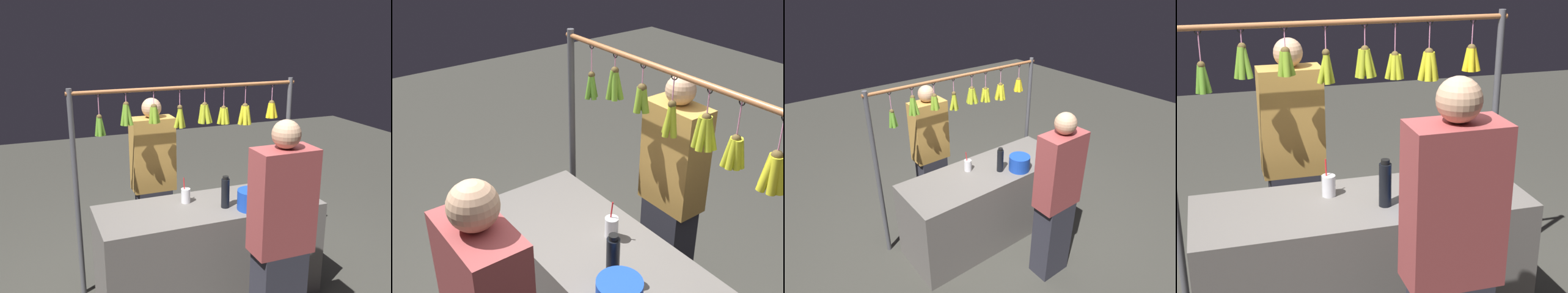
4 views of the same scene
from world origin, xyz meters
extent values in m
plane|color=#3B3B34|center=(0.00, 0.00, 0.00)|extent=(12.00, 12.00, 0.00)
cube|color=#66605B|center=(0.00, 0.00, 0.42)|extent=(1.82, 0.65, 0.85)
cylinder|color=#4C4C51|center=(-0.99, -0.44, 0.89)|extent=(0.04, 0.04, 1.79)
cylinder|color=#4C4C51|center=(0.99, -0.44, 0.89)|extent=(0.04, 0.04, 1.79)
cylinder|color=#9E6038|center=(0.00, -0.44, 1.75)|extent=(2.05, 0.03, 0.03)
torus|color=black|center=(-0.80, -0.44, 1.73)|extent=(0.04, 0.01, 0.04)
cylinder|color=pink|center=(-0.80, -0.44, 1.64)|extent=(0.01, 0.01, 0.16)
sphere|color=brown|center=(-0.80, -0.44, 1.56)|extent=(0.05, 0.05, 0.05)
cylinder|color=yellow|center=(-0.78, -0.44, 1.49)|extent=(0.07, 0.04, 0.15)
cylinder|color=yellow|center=(-0.80, -0.42, 1.49)|extent=(0.05, 0.06, 0.15)
cylinder|color=yellow|center=(-0.83, -0.43, 1.49)|extent=(0.07, 0.06, 0.15)
cylinder|color=yellow|center=(-0.82, -0.45, 1.49)|extent=(0.06, 0.05, 0.15)
cylinder|color=yellow|center=(-0.80, -0.46, 1.49)|extent=(0.05, 0.07, 0.15)
torus|color=black|center=(-0.53, -0.44, 1.73)|extent=(0.04, 0.01, 0.04)
cylinder|color=pink|center=(-0.53, -0.44, 1.64)|extent=(0.01, 0.01, 0.18)
sphere|color=brown|center=(-0.53, -0.44, 1.55)|extent=(0.05, 0.05, 0.05)
cylinder|color=gold|center=(-0.50, -0.44, 1.47)|extent=(0.07, 0.04, 0.17)
cylinder|color=gold|center=(-0.52, -0.41, 1.47)|extent=(0.06, 0.08, 0.18)
cylinder|color=gold|center=(-0.55, -0.41, 1.47)|extent=(0.06, 0.06, 0.18)
cylinder|color=gold|center=(-0.56, -0.44, 1.47)|extent=(0.07, 0.04, 0.17)
cylinder|color=gold|center=(-0.54, -0.47, 1.47)|extent=(0.06, 0.08, 0.18)
cylinder|color=gold|center=(-0.52, -0.47, 1.47)|extent=(0.06, 0.07, 0.18)
torus|color=black|center=(-0.32, -0.44, 1.73)|extent=(0.04, 0.01, 0.04)
cylinder|color=pink|center=(-0.32, -0.44, 1.64)|extent=(0.01, 0.01, 0.18)
sphere|color=brown|center=(-0.32, -0.44, 1.55)|extent=(0.04, 0.04, 0.04)
cylinder|color=gold|center=(-0.29, -0.44, 1.48)|extent=(0.06, 0.04, 0.15)
cylinder|color=gold|center=(-0.30, -0.41, 1.48)|extent=(0.05, 0.06, 0.15)
cylinder|color=gold|center=(-0.33, -0.41, 1.48)|extent=(0.04, 0.07, 0.15)
cylinder|color=gold|center=(-0.34, -0.43, 1.48)|extent=(0.05, 0.04, 0.15)
cylinder|color=gold|center=(-0.34, -0.45, 1.48)|extent=(0.05, 0.04, 0.15)
cylinder|color=gold|center=(-0.33, -0.47, 1.48)|extent=(0.04, 0.05, 0.15)
cylinder|color=gold|center=(-0.30, -0.46, 1.48)|extent=(0.04, 0.05, 0.15)
torus|color=black|center=(-0.14, -0.44, 1.73)|extent=(0.04, 0.01, 0.04)
cylinder|color=pink|center=(-0.14, -0.44, 1.66)|extent=(0.01, 0.01, 0.14)
sphere|color=brown|center=(-0.14, -0.44, 1.59)|extent=(0.05, 0.05, 0.05)
cylinder|color=#A7B526|center=(-0.10, -0.44, 1.51)|extent=(0.06, 0.04, 0.17)
cylinder|color=#A7B526|center=(-0.11, -0.42, 1.51)|extent=(0.05, 0.05, 0.17)
cylinder|color=#A7B526|center=(-0.14, -0.41, 1.51)|extent=(0.05, 0.07, 0.17)
cylinder|color=#A7B526|center=(-0.16, -0.43, 1.51)|extent=(0.07, 0.05, 0.17)
cylinder|color=#A7B526|center=(-0.16, -0.45, 1.51)|extent=(0.08, 0.05, 0.17)
cylinder|color=#A7B526|center=(-0.14, -0.47, 1.51)|extent=(0.04, 0.07, 0.17)
cylinder|color=#A7B526|center=(-0.12, -0.46, 1.51)|extent=(0.06, 0.06, 0.17)
torus|color=black|center=(0.09, -0.44, 1.73)|extent=(0.04, 0.01, 0.04)
cylinder|color=pink|center=(0.09, -0.44, 1.65)|extent=(0.01, 0.01, 0.15)
sphere|color=brown|center=(0.09, -0.44, 1.58)|extent=(0.04, 0.04, 0.04)
cylinder|color=#A5B426|center=(0.11, -0.44, 1.49)|extent=(0.08, 0.04, 0.18)
cylinder|color=#A5B426|center=(0.09, -0.42, 1.49)|extent=(0.03, 0.07, 0.18)
cylinder|color=#A5B426|center=(0.08, -0.44, 1.49)|extent=(0.07, 0.04, 0.18)
cylinder|color=#A5B426|center=(0.09, -0.46, 1.49)|extent=(0.04, 0.06, 0.18)
torus|color=black|center=(0.32, -0.44, 1.73)|extent=(0.04, 0.01, 0.04)
cylinder|color=pink|center=(0.32, -0.44, 1.66)|extent=(0.01, 0.01, 0.13)
sphere|color=brown|center=(0.32, -0.44, 1.60)|extent=(0.05, 0.05, 0.05)
cylinder|color=#7EA72A|center=(0.34, -0.44, 1.53)|extent=(0.06, 0.04, 0.14)
cylinder|color=#7EA72A|center=(0.32, -0.42, 1.53)|extent=(0.04, 0.06, 0.14)
cylinder|color=#7EA72A|center=(0.30, -0.44, 1.53)|extent=(0.07, 0.04, 0.15)
cylinder|color=#7EA72A|center=(0.32, -0.46, 1.53)|extent=(0.04, 0.06, 0.14)
torus|color=black|center=(0.55, -0.44, 1.73)|extent=(0.04, 0.01, 0.04)
cylinder|color=pink|center=(0.55, -0.44, 1.68)|extent=(0.01, 0.01, 0.09)
sphere|color=brown|center=(0.55, -0.44, 1.64)|extent=(0.05, 0.05, 0.05)
cylinder|color=#6DA22C|center=(0.57, -0.44, 1.55)|extent=(0.06, 0.04, 0.18)
cylinder|color=#6DA22C|center=(0.56, -0.42, 1.55)|extent=(0.05, 0.06, 0.18)
cylinder|color=#6DA22C|center=(0.54, -0.43, 1.55)|extent=(0.07, 0.06, 0.18)
cylinder|color=#6DA22C|center=(0.53, -0.45, 1.55)|extent=(0.07, 0.06, 0.18)
cylinder|color=#6DA22C|center=(0.56, -0.46, 1.55)|extent=(0.05, 0.07, 0.18)
torus|color=black|center=(0.77, -0.44, 1.73)|extent=(0.04, 0.01, 0.04)
cylinder|color=pink|center=(0.77, -0.44, 1.64)|extent=(0.01, 0.01, 0.18)
sphere|color=brown|center=(0.77, -0.44, 1.55)|extent=(0.04, 0.04, 0.04)
cylinder|color=#609E2D|center=(0.79, -0.44, 1.47)|extent=(0.05, 0.03, 0.16)
cylinder|color=#609E2D|center=(0.78, -0.42, 1.47)|extent=(0.04, 0.06, 0.16)
cylinder|color=#609E2D|center=(0.76, -0.44, 1.47)|extent=(0.06, 0.04, 0.16)
cylinder|color=#609E2D|center=(0.78, -0.45, 1.47)|extent=(0.04, 0.07, 0.16)
cylinder|color=black|center=(-0.10, 0.09, 0.97)|extent=(0.07, 0.07, 0.24)
cylinder|color=black|center=(-0.10, 0.09, 1.10)|extent=(0.05, 0.05, 0.02)
cylinder|color=#1A45B9|center=(-0.27, 0.19, 0.93)|extent=(0.22, 0.22, 0.16)
cylinder|color=silver|center=(0.16, -0.12, 0.91)|extent=(0.08, 0.08, 0.12)
cylinder|color=red|center=(0.17, -0.12, 0.95)|extent=(0.01, 0.04, 0.21)
cube|color=#2D2D38|center=(0.27, -0.69, 0.39)|extent=(0.31, 0.21, 0.78)
cube|color=#BF8C3F|center=(0.27, -0.69, 1.12)|extent=(0.39, 0.21, 0.68)
sphere|color=tan|center=(0.27, -0.69, 1.54)|extent=(0.18, 0.18, 0.18)
cube|color=#2D2D38|center=(-0.18, 0.79, 0.40)|extent=(0.32, 0.22, 0.81)
cube|color=#993F3F|center=(-0.18, 0.79, 1.16)|extent=(0.40, 0.22, 0.71)
sphere|color=tan|center=(-0.18, 0.79, 1.60)|extent=(0.18, 0.18, 0.18)
camera|label=1|loc=(1.31, 3.04, 2.26)|focal=40.48mm
camera|label=2|loc=(-1.52, 1.30, 2.55)|focal=45.28mm
camera|label=3|loc=(1.92, 2.40, 2.73)|focal=31.84mm
camera|label=4|loc=(0.75, 2.80, 2.19)|focal=54.01mm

